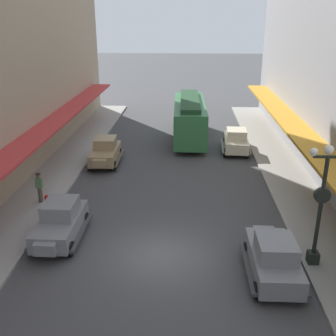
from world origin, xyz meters
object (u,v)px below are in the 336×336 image
at_px(lamp_post_with_clock, 321,201).
at_px(fire_hydrant, 47,202).
at_px(pedestrian_0, 39,187).
at_px(parked_car_1, 274,257).
at_px(parked_car_2, 236,140).
at_px(parked_car_0, 105,151).
at_px(streetcar, 190,117).
at_px(parked_car_3, 60,221).

distance_m(lamp_post_with_clock, fire_hydrant, 13.68).
height_order(fire_hydrant, pedestrian_0, pedestrian_0).
height_order(parked_car_1, pedestrian_0, parked_car_1).
bearing_deg(parked_car_2, parked_car_0, -161.88).
xyz_separation_m(parked_car_2, streetcar, (-3.57, 3.24, 0.96)).
distance_m(lamp_post_with_clock, pedestrian_0, 14.50).
relative_size(fire_hydrant, pedestrian_0, 0.49).
distance_m(parked_car_3, streetcar, 17.67).
distance_m(parked_car_0, streetcar, 8.71).
bearing_deg(parked_car_1, pedestrian_0, 152.31).
bearing_deg(parked_car_2, parked_car_1, -90.77).
xyz_separation_m(parked_car_0, lamp_post_with_clock, (11.10, -11.85, 2.04)).
height_order(parked_car_1, parked_car_2, same).
bearing_deg(parked_car_3, streetcar, 70.29).
relative_size(parked_car_0, streetcar, 0.44).
bearing_deg(fire_hydrant, parked_car_1, -25.61).
bearing_deg(fire_hydrant, streetcar, 61.44).
distance_m(streetcar, fire_hydrant, 15.85).
bearing_deg(streetcar, parked_car_3, -109.71).
xyz_separation_m(parked_car_1, pedestrian_0, (-11.56, 6.06, 0.07)).
height_order(parked_car_2, pedestrian_0, parked_car_2).
relative_size(streetcar, lamp_post_with_clock, 1.87).
relative_size(streetcar, fire_hydrant, 11.76).
distance_m(parked_car_1, fire_hydrant, 12.09).
height_order(parked_car_0, parked_car_1, same).
distance_m(parked_car_1, streetcar, 19.41).
relative_size(parked_car_1, parked_car_2, 0.99).
height_order(streetcar, pedestrian_0, streetcar).
bearing_deg(pedestrian_0, parked_car_1, -27.69).
height_order(parked_car_1, lamp_post_with_clock, lamp_post_with_clock).
bearing_deg(fire_hydrant, lamp_post_with_clock, -18.71).
distance_m(parked_car_2, streetcar, 4.91).
bearing_deg(lamp_post_with_clock, parked_car_0, 133.14).
xyz_separation_m(streetcar, pedestrian_0, (-8.20, -13.03, -0.89)).
distance_m(fire_hydrant, pedestrian_0, 1.16).
bearing_deg(parked_car_3, parked_car_2, 54.55).
bearing_deg(parked_car_0, streetcar, 47.08).
relative_size(parked_car_0, parked_car_3, 1.01).
bearing_deg(lamp_post_with_clock, streetcar, 105.96).
bearing_deg(pedestrian_0, streetcar, 57.80).
relative_size(parked_car_0, pedestrian_0, 2.57).
relative_size(parked_car_3, pedestrian_0, 2.55).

